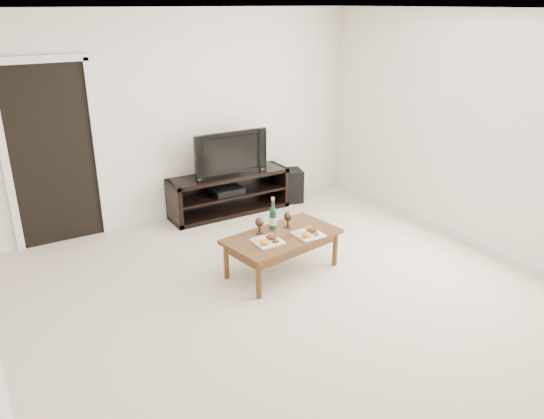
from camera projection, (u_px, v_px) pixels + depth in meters
The scene contains 14 objects.
floor at pixel (303, 308), 4.92m from camera, with size 5.50×5.50×0.00m, color beige.
back_wall at pixel (179, 117), 6.64m from camera, with size 5.00×0.04×2.60m, color white.
ceiling at pixel (311, 6), 3.96m from camera, with size 5.00×5.50×0.04m, color white.
doorway at pixel (53, 157), 5.96m from camera, with size 0.90×0.02×2.05m, color black.
media_console at pixel (229, 193), 7.05m from camera, with size 1.62×0.45×0.55m, color black.
television at pixel (228, 152), 6.85m from camera, with size 1.01×0.13×0.58m, color black.
av_receiver at pixel (227, 190), 7.01m from camera, with size 0.40×0.30×0.08m, color black.
subwoofer at pixel (290, 186), 7.48m from camera, with size 0.31×0.31×0.46m, color black.
coffee_table at pixel (282, 253), 5.52m from camera, with size 1.18×0.64×0.42m, color brown.
plate_left at pixel (268, 239), 5.26m from camera, with size 0.27×0.27×0.07m, color white.
plate_right at pixel (308, 232), 5.42m from camera, with size 0.27×0.27×0.07m, color white.
wine_bottle at pixel (273, 213), 5.53m from camera, with size 0.07×0.07×0.35m, color #103B20.
goblet_left at pixel (259, 225), 5.45m from camera, with size 0.09×0.09×0.17m, color #38271E, non-canonical shape.
goblet_right at pixel (288, 220), 5.60m from camera, with size 0.09×0.09×0.17m, color #38271E, non-canonical shape.
Camera 1 is at (-2.47, -3.46, 2.65)m, focal length 35.00 mm.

